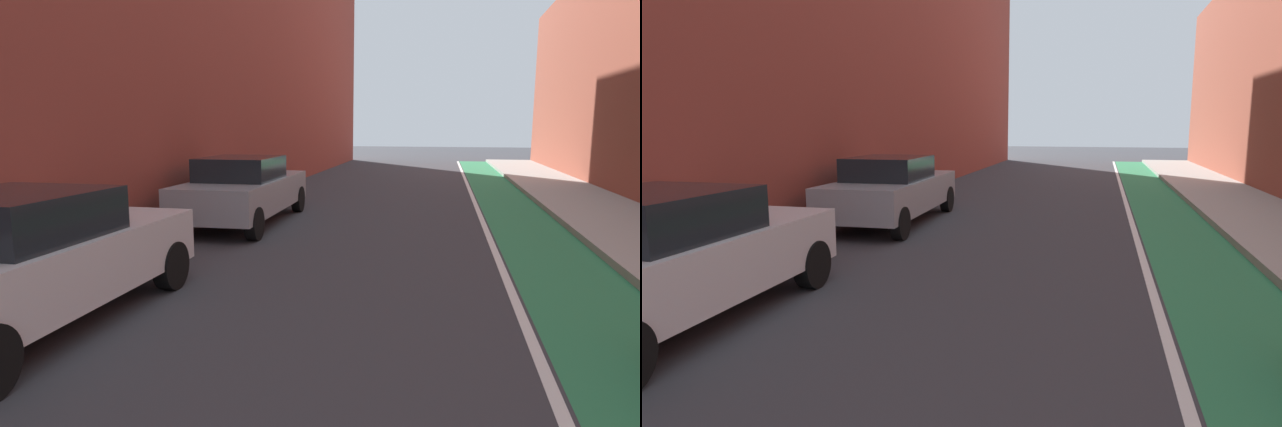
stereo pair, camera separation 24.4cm
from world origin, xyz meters
TOP-DOWN VIEW (x-y plane):
  - ground_plane at (0.00, 17.35)m, footprint 93.92×93.92m
  - bike_lane_paint at (3.25, 19.35)m, footprint 1.60×42.69m
  - lane_divider_stripe at (2.35, 19.35)m, footprint 0.12×42.69m
  - sidewalk_right at (5.36, 19.35)m, footprint 2.62×42.69m
  - parked_sedan_white at (-3.00, 10.49)m, footprint 1.90×4.26m
  - parked_sedan_silver at (-3.00, 17.10)m, footprint 1.95×4.79m

SIDE VIEW (x-z plane):
  - ground_plane at x=0.00m, z-range 0.00..0.00m
  - bike_lane_paint at x=3.25m, z-range 0.00..0.00m
  - lane_divider_stripe at x=2.35m, z-range 0.00..0.00m
  - sidewalk_right at x=5.36m, z-range 0.00..0.14m
  - parked_sedan_white at x=-3.00m, z-range 0.02..1.55m
  - parked_sedan_silver at x=-3.00m, z-range 0.02..1.55m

